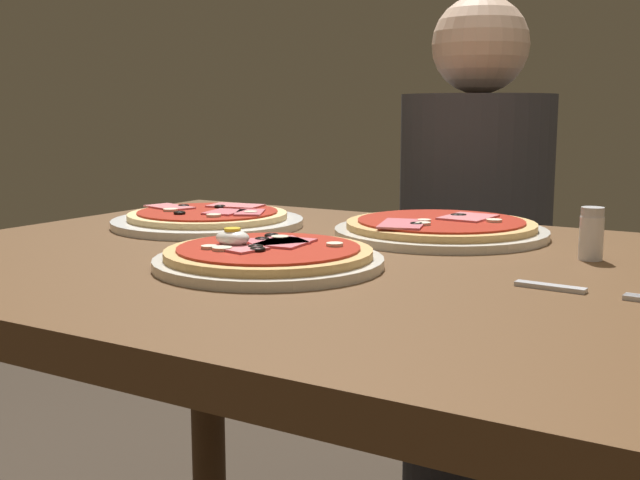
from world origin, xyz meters
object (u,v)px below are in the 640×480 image
Objects in this scene: pizza_foreground at (268,257)px; diner_person at (472,291)px; pizza_across_right at (441,229)px; pizza_across_left at (208,219)px; salt_shaker at (591,234)px; dining_table at (384,352)px; fork at (577,290)px.

diner_person is (-0.05, 0.84, -0.21)m from pizza_foreground.
pizza_across_left is at bearing -165.48° from pizza_across_right.
salt_shaker is at bearing 1.67° from pizza_across_left.
pizza_across_right is at bearing 95.44° from dining_table.
dining_table is 0.43m from pizza_across_left.
salt_shaker reaches higher than dining_table.
pizza_across_right is (0.37, 0.09, 0.00)m from pizza_across_left.
pizza_across_right is 0.27× the size of diner_person.
fork is at bearing 8.57° from pizza_foreground.
dining_table is at bearing 40.82° from pizza_foreground.
diner_person is at bearing 69.10° from pizza_across_left.
pizza_across_right is (-0.02, 0.23, 0.13)m from dining_table.
pizza_across_left is 0.26× the size of diner_person.
pizza_across_right is at bearing 14.52° from pizza_across_left.
pizza_across_right is at bearing 74.84° from pizza_foreground.
pizza_across_right is 2.01× the size of fork.
salt_shaker reaches higher than pizza_foreground.
salt_shaker is at bearing 37.48° from pizza_foreground.
salt_shaker is (0.23, -0.08, 0.02)m from pizza_across_right.
diner_person is (0.23, 0.61, -0.21)m from pizza_across_left.
diner_person is at bearing 116.93° from fork.
pizza_foreground is 0.88× the size of pizza_across_right.
fork is at bearing -15.66° from pizza_across_left.
pizza_across_right is at bearing 134.33° from fork.
dining_table is 0.27m from fork.
salt_shaker is at bearing -18.19° from pizza_across_right.
diner_person reaches higher than pizza_across_right.
pizza_across_left is 0.60m from salt_shaker.
dining_table is at bearing -19.24° from pizza_across_left.
pizza_across_left is (-0.28, 0.23, -0.00)m from pizza_foreground.
diner_person reaches higher than pizza_foreground.
pizza_across_left and pizza_across_right have the same top height.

